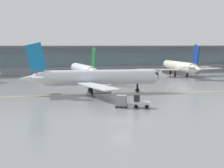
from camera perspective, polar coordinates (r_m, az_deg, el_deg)
The scene contains 8 objects.
ground_plane at distance 46.63m, azimuth 1.57°, elevation -5.95°, with size 400.00×400.00×0.00m, color gray.
taxiway_centreline_stripe at distance 71.12m, azimuth -1.49°, elevation -1.67°, with size 110.00×0.36×0.01m, color yellow.
terminal_concourse at distance 125.39m, azimuth -10.39°, elevation 3.97°, with size 222.75×11.00×9.60m.
gate_airplane_2 at distance 101.30m, azimuth -4.62°, elevation 2.30°, with size 26.17×28.10×9.32m.
gate_airplane_3 at distance 113.87m, azimuth 10.85°, elevation 2.77°, with size 28.14×30.41×10.07m.
taxiing_regional_jet at distance 72.61m, azimuth -2.24°, elevation 0.99°, with size 31.59×29.21×10.46m.
baggage_tug at distance 56.11m, azimuth 4.58°, elevation -2.94°, with size 2.95×2.46×2.10m.
cargo_dolly_lead at distance 56.36m, azimuth 1.55°, elevation -2.71°, with size 2.59×2.35×1.94m.
Camera 1 is at (-14.56, -43.16, 9.95)m, focal length 56.66 mm.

